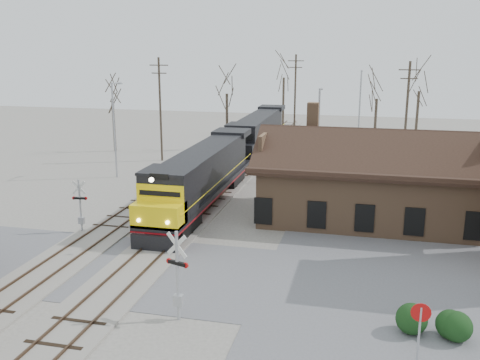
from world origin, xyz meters
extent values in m
plane|color=#A6A096|center=(0.00, 0.00, 0.00)|extent=(140.00, 140.00, 0.00)
cube|color=slate|center=(0.00, 0.00, 0.01)|extent=(60.00, 9.00, 0.03)
cube|color=slate|center=(18.00, 4.00, 0.02)|extent=(22.00, 26.00, 0.03)
cube|color=#A6A096|center=(0.00, 15.00, 0.06)|extent=(3.40, 90.00, 0.12)
cube|color=#473323|center=(-0.72, 15.00, 0.17)|extent=(0.08, 90.00, 0.14)
cube|color=#473323|center=(0.72, 15.00, 0.17)|extent=(0.08, 90.00, 0.14)
cube|color=#A6A096|center=(-4.50, 15.00, 0.06)|extent=(3.40, 90.00, 0.12)
cube|color=#473323|center=(-5.22, 15.00, 0.17)|extent=(0.08, 90.00, 0.14)
cube|color=#473323|center=(-3.78, 15.00, 0.17)|extent=(0.08, 90.00, 0.14)
cube|color=#866145|center=(12.00, 12.00, 2.00)|extent=(14.00, 8.00, 4.00)
cube|color=black|center=(12.00, 12.00, 4.10)|extent=(15.20, 9.20, 0.30)
cube|color=black|center=(12.00, 9.70, 5.10)|extent=(15.00, 4.71, 2.66)
cube|color=black|center=(12.00, 14.30, 5.10)|extent=(15.00, 4.71, 2.66)
cube|color=#866145|center=(8.00, 13.50, 6.80)|extent=(0.80, 0.80, 2.20)
cube|color=black|center=(0.00, 6.15, 0.55)|extent=(2.50, 3.99, 1.00)
cube|color=black|center=(0.00, 19.13, 0.55)|extent=(2.50, 3.99, 1.00)
cube|color=black|center=(0.00, 12.64, 1.35)|extent=(3.00, 19.97, 0.35)
cube|color=maroon|center=(0.00, 12.64, 1.13)|extent=(3.02, 19.97, 0.12)
cube|color=black|center=(0.00, 13.89, 2.90)|extent=(2.60, 14.48, 2.80)
cube|color=black|center=(0.00, 5.25, 2.90)|extent=(3.00, 2.80, 2.80)
cube|color=yellow|center=(0.00, 3.56, 2.05)|extent=(3.00, 1.80, 1.40)
cube|color=black|center=(0.00, 2.56, 0.55)|extent=(2.80, 0.25, 1.00)
cylinder|color=#FFF2CC|center=(0.00, 2.64, 4.39)|extent=(0.28, 0.10, 0.28)
cube|color=black|center=(0.00, 26.62, 0.55)|extent=(2.50, 3.99, 1.00)
cube|color=black|center=(0.00, 39.60, 0.55)|extent=(2.50, 3.99, 1.00)
cube|color=black|center=(0.00, 33.11, 1.35)|extent=(3.00, 19.97, 0.35)
cube|color=maroon|center=(0.00, 33.11, 1.13)|extent=(3.02, 19.97, 0.12)
cube|color=black|center=(0.00, 34.36, 2.90)|extent=(2.60, 14.48, 2.80)
cube|color=black|center=(0.00, 25.72, 2.90)|extent=(3.00, 2.80, 2.80)
cube|color=black|center=(0.00, 24.03, 2.05)|extent=(3.00, 1.80, 1.40)
cube|color=black|center=(0.00, 23.03, 0.55)|extent=(2.80, 0.25, 1.00)
cylinder|color=#A5A8AD|center=(4.17, -4.66, 2.07)|extent=(0.15, 0.15, 4.15)
cube|color=silver|center=(4.17, -4.66, 3.53)|extent=(1.04, 0.39, 1.09)
cube|color=silver|center=(4.17, -4.66, 3.53)|extent=(1.04, 0.39, 1.09)
cube|color=black|center=(4.17, -4.66, 2.70)|extent=(0.93, 0.44, 0.16)
cylinder|color=#B20C0C|center=(3.72, -4.51, 2.70)|extent=(0.26, 0.16, 0.25)
cylinder|color=#B20C0C|center=(4.61, -4.81, 2.70)|extent=(0.26, 0.16, 0.25)
cube|color=#A5A8AD|center=(4.17, -4.66, 0.93)|extent=(0.41, 0.31, 0.52)
cylinder|color=#A5A8AD|center=(-5.93, 4.79, 1.77)|extent=(0.12, 0.12, 3.54)
cube|color=silver|center=(-5.93, 4.79, 3.01)|extent=(0.92, 0.16, 0.93)
cube|color=silver|center=(-5.93, 4.79, 3.01)|extent=(0.92, 0.16, 0.93)
cube|color=black|center=(-5.93, 4.79, 2.30)|extent=(0.81, 0.25, 0.13)
cylinder|color=#B20C0C|center=(-5.53, 4.84, 2.30)|extent=(0.22, 0.11, 0.21)
cylinder|color=#B20C0C|center=(-6.32, 4.74, 2.30)|extent=(0.22, 0.11, 0.21)
cube|color=#A5A8AD|center=(-5.93, 4.79, 0.80)|extent=(0.35, 0.27, 0.44)
cylinder|color=#A5A8AD|center=(14.18, -5.77, 1.18)|extent=(0.09, 0.09, 2.37)
cylinder|color=#B20C0C|center=(14.18, -5.77, 2.15)|extent=(0.75, 0.05, 0.75)
sphere|color=black|center=(14.11, -3.47, 0.67)|extent=(1.33, 1.33, 1.33)
sphere|color=black|center=(15.66, -3.50, 0.62)|extent=(1.24, 1.24, 1.24)
sphere|color=black|center=(15.86, -3.67, 0.64)|extent=(1.28, 1.28, 1.28)
cylinder|color=#A5A8AD|center=(-10.49, 19.18, 4.33)|extent=(0.18, 0.18, 8.66)
cylinder|color=#A5A8AD|center=(-10.49, 20.08, 8.56)|extent=(0.12, 1.80, 0.12)
cube|color=#A5A8AD|center=(-10.49, 20.88, 8.46)|extent=(0.25, 0.50, 0.12)
cylinder|color=#A5A8AD|center=(7.67, 22.08, 4.13)|extent=(0.18, 0.18, 8.26)
cylinder|color=#A5A8AD|center=(7.67, 22.98, 8.16)|extent=(0.12, 1.80, 0.12)
cube|color=#A5A8AD|center=(7.67, 23.78, 8.06)|extent=(0.25, 0.50, 0.12)
cylinder|color=#A5A8AD|center=(10.89, 37.55, 4.60)|extent=(0.18, 0.18, 9.20)
cylinder|color=#A5A8AD|center=(10.89, 38.45, 9.10)|extent=(0.12, 1.80, 0.12)
cube|color=#A5A8AD|center=(10.89, 39.25, 9.00)|extent=(0.25, 0.50, 0.12)
cylinder|color=#382D23|center=(-9.17, 27.16, 5.36)|extent=(0.24, 0.24, 10.72)
cube|color=#382D23|center=(-9.17, 27.16, 9.92)|extent=(2.00, 0.10, 0.10)
cube|color=#382D23|center=(-9.17, 27.16, 9.12)|extent=(1.60, 0.10, 0.10)
cylinder|color=#382D23|center=(2.81, 42.47, 5.42)|extent=(0.24, 0.24, 10.84)
cube|color=#382D23|center=(2.81, 42.47, 10.04)|extent=(2.00, 0.10, 0.10)
cube|color=#382D23|center=(2.81, 42.47, 9.24)|extent=(1.60, 0.10, 0.10)
cylinder|color=#382D23|center=(15.40, 28.00, 5.23)|extent=(0.24, 0.24, 10.46)
cube|color=#382D23|center=(15.40, 28.00, 9.66)|extent=(2.00, 0.10, 0.10)
cube|color=#382D23|center=(15.40, 28.00, 8.86)|extent=(1.60, 0.10, 0.10)
cylinder|color=#382D23|center=(-16.39, 30.83, 2.88)|extent=(0.32, 0.32, 5.77)
cylinder|color=#382D23|center=(-4.13, 35.17, 3.24)|extent=(0.32, 0.32, 6.48)
cylinder|color=#382D23|center=(0.32, 48.98, 3.81)|extent=(0.32, 0.32, 7.61)
cylinder|color=#382D23|center=(12.76, 40.26, 2.90)|extent=(0.32, 0.32, 5.80)
cylinder|color=#382D23|center=(17.48, 40.75, 3.37)|extent=(0.32, 0.32, 6.74)
camera|label=1|loc=(11.82, -24.96, 11.81)|focal=40.00mm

